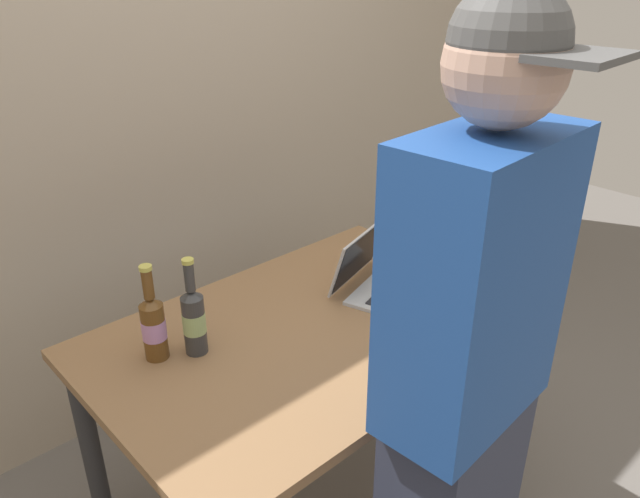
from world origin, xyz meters
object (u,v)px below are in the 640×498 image
(beer_bottle_green, at_px, (194,319))
(laptop, at_px, (384,278))
(beer_bottle_dark, at_px, (153,325))
(person_figure, at_px, (462,400))

(beer_bottle_green, bearing_deg, laptop, -10.64)
(beer_bottle_dark, bearing_deg, person_figure, -68.61)
(laptop, relative_size, person_figure, 0.23)
(beer_bottle_dark, bearing_deg, beer_bottle_green, -28.78)
(beer_bottle_green, bearing_deg, beer_bottle_dark, 151.22)
(laptop, height_order, person_figure, person_figure)
(beer_bottle_green, distance_m, person_figure, 0.77)
(laptop, height_order, beer_bottle_dark, beer_bottle_dark)
(person_figure, bearing_deg, beer_bottle_green, 106.16)
(laptop, xyz_separation_m, beer_bottle_dark, (-0.76, 0.18, 0.06))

